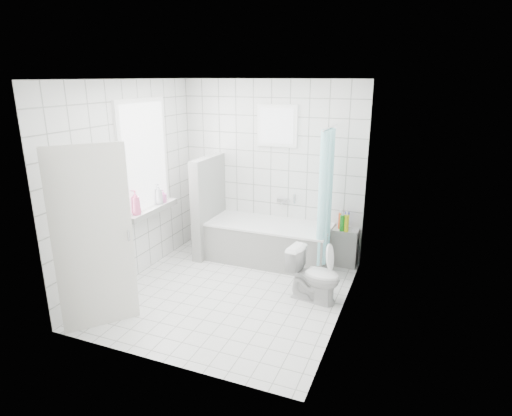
% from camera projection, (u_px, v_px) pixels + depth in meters
% --- Properties ---
extents(ground, '(3.00, 3.00, 0.00)m').
position_uv_depth(ground, '(230.00, 292.00, 5.43)').
color(ground, white).
rests_on(ground, ground).
extents(ceiling, '(3.00, 3.00, 0.00)m').
position_uv_depth(ceiling, '(225.00, 79.00, 4.66)').
color(ceiling, white).
rests_on(ceiling, ground).
extents(wall_back, '(2.80, 0.02, 2.60)m').
position_uv_depth(wall_back, '(271.00, 169.00, 6.38)').
color(wall_back, white).
rests_on(wall_back, ground).
extents(wall_front, '(2.80, 0.02, 2.60)m').
position_uv_depth(wall_front, '(153.00, 236.00, 3.72)').
color(wall_front, white).
rests_on(wall_front, ground).
extents(wall_left, '(0.02, 3.00, 2.60)m').
position_uv_depth(wall_left, '(130.00, 183.00, 5.55)').
color(wall_left, white).
rests_on(wall_left, ground).
extents(wall_right, '(0.02, 3.00, 2.60)m').
position_uv_depth(wall_right, '(346.00, 207.00, 4.55)').
color(wall_right, white).
rests_on(wall_right, ground).
extents(window_left, '(0.01, 0.90, 1.40)m').
position_uv_depth(window_left, '(145.00, 157.00, 5.71)').
color(window_left, white).
rests_on(window_left, wall_left).
extents(window_back, '(0.50, 0.01, 0.50)m').
position_uv_depth(window_back, '(277.00, 126.00, 6.11)').
color(window_back, white).
rests_on(window_back, wall_back).
extents(window_sill, '(0.18, 1.02, 0.08)m').
position_uv_depth(window_sill, '(152.00, 210.00, 5.91)').
color(window_sill, white).
rests_on(window_sill, wall_left).
extents(door, '(0.54, 0.64, 2.00)m').
position_uv_depth(door, '(93.00, 240.00, 4.45)').
color(door, silver).
rests_on(door, ground).
extents(bathtub, '(1.78, 0.77, 0.58)m').
position_uv_depth(bathtub, '(269.00, 242.00, 6.30)').
color(bathtub, white).
rests_on(bathtub, ground).
extents(partition_wall, '(0.15, 0.85, 1.50)m').
position_uv_depth(partition_wall, '(209.00, 206.00, 6.46)').
color(partition_wall, white).
rests_on(partition_wall, ground).
extents(tiled_ledge, '(0.40, 0.24, 0.55)m').
position_uv_depth(tiled_ledge, '(343.00, 247.00, 6.16)').
color(tiled_ledge, white).
rests_on(tiled_ledge, ground).
extents(toilet, '(0.69, 0.45, 0.65)m').
position_uv_depth(toilet, '(314.00, 275.00, 5.18)').
color(toilet, white).
rests_on(toilet, ground).
extents(curtain_rod, '(0.02, 0.80, 0.02)m').
position_uv_depth(curtain_rod, '(330.00, 128.00, 5.48)').
color(curtain_rod, silver).
rests_on(curtain_rod, wall_back).
extents(shower_curtain, '(0.14, 0.48, 1.78)m').
position_uv_depth(shower_curtain, '(325.00, 198.00, 5.63)').
color(shower_curtain, '#4EE2E6').
rests_on(shower_curtain, curtain_rod).
extents(tub_faucet, '(0.18, 0.06, 0.06)m').
position_uv_depth(tub_faucet, '(283.00, 200.00, 6.40)').
color(tub_faucet, silver).
rests_on(tub_faucet, wall_back).
extents(sill_bottles, '(0.16, 0.76, 0.33)m').
position_uv_depth(sill_bottles, '(148.00, 198.00, 5.78)').
color(sill_bottles, pink).
rests_on(sill_bottles, window_sill).
extents(ledge_bottles, '(0.17, 0.17, 0.25)m').
position_uv_depth(ledge_bottles, '(344.00, 222.00, 6.01)').
color(ledge_bottles, '#F5501C').
rests_on(ledge_bottles, tiled_ledge).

